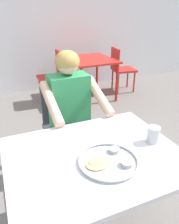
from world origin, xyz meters
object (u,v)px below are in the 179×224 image
at_px(table_background_red, 90,63).
at_px(chair_red_left, 54,73).
at_px(drinking_cup, 153,134).
at_px(chair_red_right, 120,67).
at_px(thali_tray, 108,161).
at_px(chair_foreground, 66,120).
at_px(table_foreground, 95,165).
at_px(diner_foreground, 73,109).

relative_size(table_background_red, chair_red_left, 1.05).
relative_size(drinking_cup, chair_red_right, 0.13).
xyz_separation_m(thali_tray, chair_foreground, (0.06, 1.00, -0.24)).
relative_size(chair_foreground, chair_red_right, 1.04).
distance_m(table_foreground, chair_foreground, 0.92).
bearing_deg(chair_foreground, diner_foreground, -89.26).
bearing_deg(table_foreground, drinking_cup, -3.76).
height_order(diner_foreground, table_background_red, diner_foreground).
bearing_deg(chair_red_left, chair_red_right, 2.39).
distance_m(table_foreground, table_background_red, 2.80).
bearing_deg(chair_red_right, chair_red_left, -177.61).
xyz_separation_m(table_foreground, diner_foreground, (0.10, 0.68, 0.07)).
xyz_separation_m(drinking_cup, chair_foreground, (-0.29, 0.93, -0.29)).
distance_m(chair_foreground, diner_foreground, 0.31).
height_order(table_background_red, chair_red_right, chair_red_right).
xyz_separation_m(chair_foreground, chair_red_left, (0.34, 1.68, 0.01)).
bearing_deg(diner_foreground, chair_red_left, 80.05).
bearing_deg(diner_foreground, thali_tray, -94.82).
distance_m(thali_tray, chair_red_left, 2.71).
bearing_deg(table_background_red, drinking_cup, -105.14).
distance_m(drinking_cup, table_background_red, 2.70).
bearing_deg(chair_foreground, table_foreground, -96.21).
distance_m(chair_foreground, table_background_red, 1.96).
bearing_deg(thali_tray, table_background_red, 68.39).
relative_size(table_foreground, diner_foreground, 0.84).
bearing_deg(table_foreground, thali_tray, -70.27).
height_order(table_foreground, diner_foreground, diner_foreground).
height_order(thali_tray, chair_red_right, chair_red_right).
bearing_deg(table_background_red, table_foreground, -113.02).
relative_size(thali_tray, drinking_cup, 3.20).
xyz_separation_m(table_foreground, drinking_cup, (0.39, -0.03, 0.14)).
bearing_deg(chair_foreground, drinking_cup, -72.42).
height_order(thali_tray, diner_foreground, diner_foreground).
xyz_separation_m(chair_red_left, chair_red_right, (1.31, 0.05, -0.03)).
bearing_deg(drinking_cup, thali_tray, -168.39).
height_order(thali_tray, table_background_red, thali_tray).
distance_m(chair_foreground, chair_red_right, 2.39).
bearing_deg(chair_foreground, chair_red_right, 46.44).
height_order(table_foreground, table_background_red, table_foreground).
bearing_deg(table_foreground, chair_red_left, 80.44).
height_order(table_foreground, chair_red_left, chair_red_left).
bearing_deg(chair_red_left, drinking_cup, -90.94).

